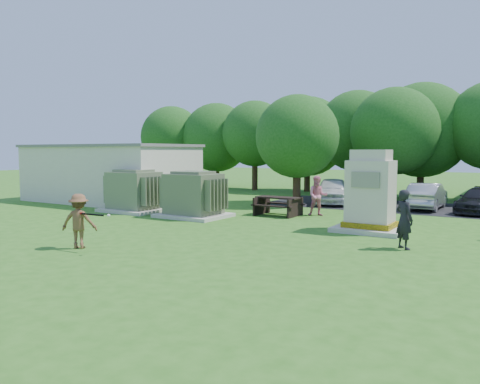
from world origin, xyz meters
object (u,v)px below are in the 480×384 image
Objects in this scene: car_silver_a at (427,196)px; car_dark at (480,201)px; person_by_generator at (404,219)px; transformer_left at (134,192)px; batter at (79,221)px; transformer_right at (193,196)px; picnic_table at (278,204)px; person_at_picnic at (318,196)px; generator_cabinet at (370,196)px; car_white at (332,191)px.

car_silver_a is 0.99× the size of car_dark.
person_by_generator is at bearing 96.96° from car_silver_a.
car_dark is (2.48, -0.24, -0.07)m from car_silver_a.
transformer_left reaches higher than batter.
car_silver_a is (8.34, 8.68, -0.30)m from transformer_right.
car_dark is at bearing 37.23° from picnic_table.
person_at_picnic is at bearing -136.72° from batter.
person_at_picnic is at bearing 138.66° from generator_cabinet.
transformer_right is 0.99× the size of generator_cabinet.
car_dark is at bearing 174.17° from car_silver_a.
picnic_table is 9.84m from car_dark.
car_white is at bearing 68.54° from transformer_right.
transformer_left is 14.85m from car_silver_a.
transformer_right is 7.91m from generator_cabinet.
batter is at bearing -99.98° from picnic_table.
generator_cabinet is (11.59, 0.45, 0.35)m from transformer_left.
transformer_left reaches higher than person_by_generator.
picnic_table is 1.85m from person_at_picnic.
transformer_right is 9.93m from person_by_generator.
car_silver_a is (5.02, 0.23, -0.07)m from car_white.
person_at_picnic is at bearing -133.75° from car_dark.
car_silver_a is at bearing -143.25° from batter.
transformer_right is 1.79× the size of batter.
transformer_right is 1.65× the size of person_by_generator.
transformer_right reaches higher than person_by_generator.
picnic_table is at bearing 4.39° from person_by_generator.
generator_cabinet is 1.66× the size of person_by_generator.
transformer_right is at bearing 0.00° from transformer_left.
generator_cabinet is 1.50× the size of picnic_table.
transformer_right is 0.69× the size of car_white.
person_by_generator reaches higher than batter.
car_dark is at bearing 69.82° from generator_cabinet.
generator_cabinet reaches higher than batter.
car_white reaches higher than picnic_table.
picnic_table is (3.00, 2.49, -0.43)m from transformer_right.
transformer_left and transformer_right have the same top height.
generator_cabinet reaches higher than transformer_right.
car_white is at bearing -20.06° from person_by_generator.
transformer_left reaches higher than car_dark.
car_white is (-1.27, 5.11, -0.18)m from person_at_picnic.
transformer_right is at bearing -109.46° from batter.
person_at_picnic is (8.30, 3.34, -0.05)m from transformer_left.
generator_cabinet is at bearing -65.85° from person_at_picnic.
transformer_left reaches higher than car_white.
person_at_picnic reaches higher than car_dark.
transformer_left is 13.57m from person_by_generator.
car_white is at bearing 50.28° from transformer_left.
picnic_table is at bearing -129.36° from batter.
person_by_generator is at bearing -76.91° from car_white.
batter reaches higher than picnic_table.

